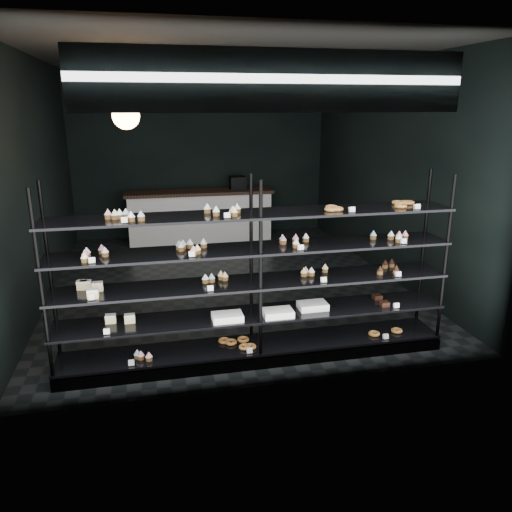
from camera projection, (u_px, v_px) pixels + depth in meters
name	position (u px, v px, depth m)	size (l,w,h in m)	color
room	(224.00, 175.00, 7.11)	(5.01, 6.01, 3.20)	black
display_shelf	(253.00, 303.00, 5.08)	(4.00, 0.50, 1.91)	black
signage	(277.00, 80.00, 4.04)	(3.30, 0.05, 0.50)	#0C0D3D
pendant_lamp	(126.00, 115.00, 5.39)	(0.29, 0.29, 0.88)	black
service_counter	(200.00, 215.00, 9.74)	(2.83, 0.65, 1.23)	silver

